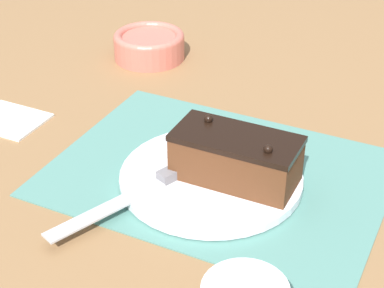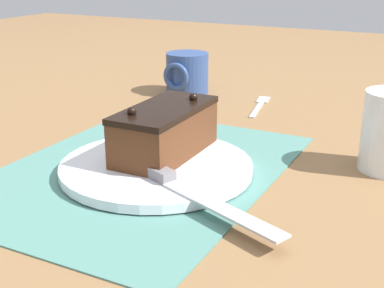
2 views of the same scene
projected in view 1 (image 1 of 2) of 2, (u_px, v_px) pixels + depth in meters
The scene contains 7 objects.
ground_plane at pixel (218, 174), 0.90m from camera, with size 3.00×3.00×0.00m, color olive.
placemat_woven at pixel (218, 173), 0.90m from camera, with size 0.46×0.34×0.00m, color slate.
cake_plate at pixel (211, 177), 0.88m from camera, with size 0.25×0.25×0.01m.
chocolate_cake at pixel (236, 157), 0.85m from camera, with size 0.17×0.08×0.08m.
serving_knife at pixel (159, 181), 0.85m from camera, with size 0.12×0.25×0.01m.
small_bowl at pixel (149, 45), 1.22m from camera, with size 0.13×0.13×0.05m.
folded_napkin at pixel (9, 119), 1.03m from camera, with size 0.11×0.09×0.01m, color white.
Camera 1 is at (-0.29, 0.68, 0.52)m, focal length 60.00 mm.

